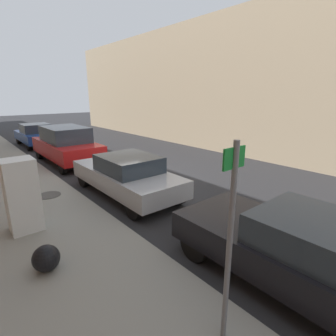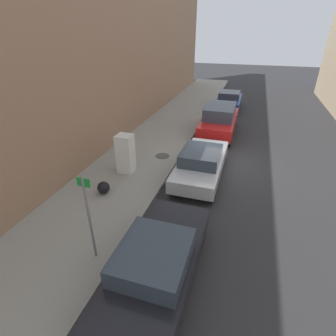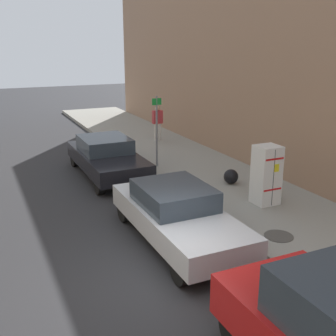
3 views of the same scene
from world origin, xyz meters
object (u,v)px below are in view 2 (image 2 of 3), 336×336
(trash_bag, at_px, (103,188))
(parked_suv_red, at_px, (219,119))
(parked_sedan_silver, at_px, (201,163))
(street_sign_post, at_px, (89,214))
(discarded_refrigerator, at_px, (125,154))
(parked_hatchback_blue, at_px, (229,100))
(parked_sedan_dark, at_px, (156,263))

(trash_bag, relative_size, parked_suv_red, 0.10)
(parked_sedan_silver, bearing_deg, street_sign_post, -108.74)
(parked_sedan_silver, bearing_deg, discarded_refrigerator, -166.44)
(parked_sedan_silver, bearing_deg, trash_bag, -140.91)
(parked_suv_red, bearing_deg, parked_sedan_silver, -90.00)
(discarded_refrigerator, height_order, parked_suv_red, discarded_refrigerator)
(trash_bag, xyz_separation_m, parked_hatchback_blue, (3.28, 14.02, 0.32))
(trash_bag, xyz_separation_m, parked_suv_red, (3.28, 8.30, 0.50))
(trash_bag, bearing_deg, parked_suv_red, 68.42)
(trash_bag, height_order, parked_sedan_dark, parked_sedan_dark)
(trash_bag, height_order, parked_sedan_silver, parked_sedan_silver)
(street_sign_post, distance_m, parked_hatchback_blue, 17.05)
(discarded_refrigerator, height_order, parked_hatchback_blue, discarded_refrigerator)
(discarded_refrigerator, relative_size, parked_suv_red, 0.35)
(street_sign_post, distance_m, parked_suv_red, 11.38)
(parked_sedan_dark, distance_m, parked_sedan_silver, 5.75)
(discarded_refrigerator, distance_m, street_sign_post, 5.01)
(discarded_refrigerator, distance_m, parked_sedan_dark, 5.93)
(discarded_refrigerator, height_order, trash_bag, discarded_refrigerator)
(street_sign_post, relative_size, parked_sedan_dark, 0.57)
(parked_sedan_dark, height_order, parked_hatchback_blue, parked_hatchback_blue)
(street_sign_post, height_order, parked_suv_red, street_sign_post)
(parked_sedan_dark, bearing_deg, parked_hatchback_blue, 90.00)
(discarded_refrigerator, relative_size, street_sign_post, 0.65)
(parked_sedan_dark, bearing_deg, street_sign_post, 174.36)
(parked_sedan_silver, xyz_separation_m, parked_hatchback_blue, (-0.00, 11.36, 0.03))
(parked_sedan_dark, bearing_deg, parked_suv_red, 90.00)
(parked_sedan_silver, xyz_separation_m, parked_suv_red, (0.00, 5.63, 0.21))
(discarded_refrigerator, relative_size, parked_sedan_silver, 0.38)
(street_sign_post, bearing_deg, discarded_refrigerator, 105.39)
(trash_bag, bearing_deg, discarded_refrigerator, 87.75)
(discarded_refrigerator, distance_m, trash_bag, 1.99)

